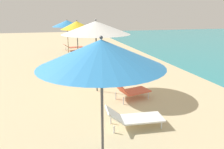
{
  "coord_description": "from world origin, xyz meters",
  "views": [
    {
      "loc": [
        -0.87,
        9.03,
        2.85
      ],
      "look_at": [
        0.56,
        14.42,
        1.25
      ],
      "focal_mm": 34.35,
      "sensor_mm": 36.0,
      "label": 1
    }
  ],
  "objects_px": {
    "umbrella_farthest": "(67,23)",
    "lounger_farthest_shoreside": "(73,47)",
    "lounger_sixth_shoreside": "(85,55)",
    "lounger_sixth_inland": "(92,64)",
    "umbrella_fifth": "(96,28)",
    "umbrella_fourth": "(101,53)",
    "lounger_fifth_shoreside": "(113,74)",
    "lounger_fourth_shoreside": "(134,117)",
    "umbrella_sixth": "(77,25)",
    "lounger_fifth_inland": "(131,91)"
  },
  "relations": [
    {
      "from": "lounger_fifth_shoreside",
      "to": "umbrella_sixth",
      "type": "distance_m",
      "value": 4.11
    },
    {
      "from": "lounger_sixth_shoreside",
      "to": "umbrella_fourth",
      "type": "bearing_deg",
      "value": -82.06
    },
    {
      "from": "lounger_farthest_shoreside",
      "to": "lounger_fifth_shoreside",
      "type": "bearing_deg",
      "value": -92.73
    },
    {
      "from": "umbrella_fourth",
      "to": "lounger_fifth_inland",
      "type": "relative_size",
      "value": 1.92
    },
    {
      "from": "lounger_fifth_shoreside",
      "to": "lounger_sixth_inland",
      "type": "xyz_separation_m",
      "value": [
        -0.53,
        2.24,
        0.01
      ]
    },
    {
      "from": "lounger_fifth_inland",
      "to": "lounger_fifth_shoreside",
      "type": "bearing_deg",
      "value": 77.0
    },
    {
      "from": "umbrella_farthest",
      "to": "umbrella_fifth",
      "type": "bearing_deg",
      "value": -86.7
    },
    {
      "from": "umbrella_farthest",
      "to": "lounger_sixth_inland",
      "type": "bearing_deg",
      "value": -79.97
    },
    {
      "from": "lounger_farthest_shoreside",
      "to": "lounger_sixth_inland",
      "type": "bearing_deg",
      "value": -95.11
    },
    {
      "from": "umbrella_fourth",
      "to": "lounger_sixth_shoreside",
      "type": "relative_size",
      "value": 1.87
    },
    {
      "from": "umbrella_fourth",
      "to": "lounger_fourth_shoreside",
      "type": "height_order",
      "value": "umbrella_fourth"
    },
    {
      "from": "lounger_fifth_inland",
      "to": "lounger_sixth_shoreside",
      "type": "relative_size",
      "value": 0.97
    },
    {
      "from": "lounger_fourth_shoreside",
      "to": "umbrella_farthest",
      "type": "bearing_deg",
      "value": 99.3
    },
    {
      "from": "lounger_farthest_shoreside",
      "to": "umbrella_fifth",
      "type": "bearing_deg",
      "value": -99.19
    },
    {
      "from": "umbrella_sixth",
      "to": "lounger_sixth_inland",
      "type": "distance_m",
      "value": 2.36
    },
    {
      "from": "lounger_fourth_shoreside",
      "to": "lounger_sixth_inland",
      "type": "xyz_separation_m",
      "value": [
        0.0,
        6.34,
        0.01
      ]
    },
    {
      "from": "umbrella_fourth",
      "to": "lounger_farthest_shoreside",
      "type": "distance_m",
      "value": 13.89
    },
    {
      "from": "lounger_fifth_inland",
      "to": "lounger_sixth_inland",
      "type": "xyz_separation_m",
      "value": [
        -0.57,
        4.59,
        -0.05
      ]
    },
    {
      "from": "umbrella_fifth",
      "to": "lounger_sixth_inland",
      "type": "bearing_deg",
      "value": 83.17
    },
    {
      "from": "lounger_sixth_shoreside",
      "to": "lounger_sixth_inland",
      "type": "distance_m",
      "value": 2.15
    },
    {
      "from": "lounger_fifth_shoreside",
      "to": "lounger_fifth_inland",
      "type": "distance_m",
      "value": 2.35
    },
    {
      "from": "lounger_fourth_shoreside",
      "to": "lounger_sixth_shoreside",
      "type": "relative_size",
      "value": 1.14
    },
    {
      "from": "lounger_fourth_shoreside",
      "to": "umbrella_sixth",
      "type": "xyz_separation_m",
      "value": [
        -0.61,
        7.54,
        1.95
      ]
    },
    {
      "from": "umbrella_farthest",
      "to": "lounger_farthest_shoreside",
      "type": "distance_m",
      "value": 2.15
    },
    {
      "from": "lounger_fifth_shoreside",
      "to": "lounger_sixth_inland",
      "type": "bearing_deg",
      "value": 104.74
    },
    {
      "from": "lounger_fourth_shoreside",
      "to": "umbrella_sixth",
      "type": "relative_size",
      "value": 0.61
    },
    {
      "from": "umbrella_fifth",
      "to": "lounger_sixth_shoreside",
      "type": "relative_size",
      "value": 1.98
    },
    {
      "from": "lounger_fifth_inland",
      "to": "lounger_sixth_inland",
      "type": "relative_size",
      "value": 0.88
    },
    {
      "from": "umbrella_farthest",
      "to": "lounger_farthest_shoreside",
      "type": "height_order",
      "value": "umbrella_farthest"
    },
    {
      "from": "umbrella_farthest",
      "to": "lounger_sixth_shoreside",
      "type": "bearing_deg",
      "value": -75.14
    },
    {
      "from": "lounger_fourth_shoreside",
      "to": "umbrella_fifth",
      "type": "bearing_deg",
      "value": 103.04
    },
    {
      "from": "lounger_fourth_shoreside",
      "to": "lounger_fifth_inland",
      "type": "distance_m",
      "value": 1.84
    },
    {
      "from": "umbrella_fourth",
      "to": "lounger_farthest_shoreside",
      "type": "relative_size",
      "value": 1.55
    },
    {
      "from": "lounger_farthest_shoreside",
      "to": "umbrella_sixth",
      "type": "bearing_deg",
      "value": -101.06
    },
    {
      "from": "lounger_fifth_inland",
      "to": "umbrella_farthest",
      "type": "height_order",
      "value": "umbrella_farthest"
    },
    {
      "from": "lounger_fourth_shoreside",
      "to": "umbrella_farthest",
      "type": "xyz_separation_m",
      "value": [
        -0.92,
        11.53,
        1.88
      ]
    },
    {
      "from": "umbrella_sixth",
      "to": "lounger_fourth_shoreside",
      "type": "bearing_deg",
      "value": -85.39
    },
    {
      "from": "umbrella_sixth",
      "to": "umbrella_fourth",
      "type": "bearing_deg",
      "value": -93.19
    },
    {
      "from": "lounger_fifth_shoreside",
      "to": "umbrella_sixth",
      "type": "height_order",
      "value": "umbrella_sixth"
    },
    {
      "from": "umbrella_fourth",
      "to": "lounger_fifth_inland",
      "type": "height_order",
      "value": "umbrella_fourth"
    },
    {
      "from": "lounger_sixth_shoreside",
      "to": "lounger_farthest_shoreside",
      "type": "relative_size",
      "value": 0.83
    },
    {
      "from": "lounger_fourth_shoreside",
      "to": "umbrella_farthest",
      "type": "distance_m",
      "value": 11.72
    },
    {
      "from": "umbrella_fourth",
      "to": "lounger_sixth_inland",
      "type": "height_order",
      "value": "umbrella_fourth"
    },
    {
      "from": "lounger_fifth_shoreside",
      "to": "lounger_sixth_shoreside",
      "type": "bearing_deg",
      "value": 99.76
    },
    {
      "from": "lounger_sixth_shoreside",
      "to": "lounger_farthest_shoreside",
      "type": "bearing_deg",
      "value": 109.01
    },
    {
      "from": "lounger_fourth_shoreside",
      "to": "lounger_fifth_inland",
      "type": "xyz_separation_m",
      "value": [
        0.57,
        1.75,
        0.06
      ]
    },
    {
      "from": "umbrella_fourth",
      "to": "umbrella_farthest",
      "type": "relative_size",
      "value": 1.03
    },
    {
      "from": "lounger_sixth_shoreside",
      "to": "umbrella_sixth",
      "type": "bearing_deg",
      "value": -104.02
    },
    {
      "from": "umbrella_fourth",
      "to": "umbrella_farthest",
      "type": "distance_m",
      "value": 12.77
    },
    {
      "from": "lounger_fourth_shoreside",
      "to": "lounger_sixth_inland",
      "type": "relative_size",
      "value": 1.03
    }
  ]
}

